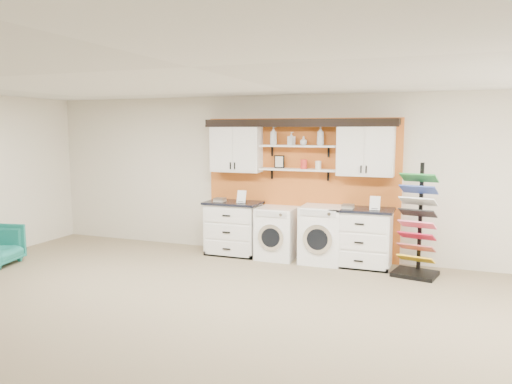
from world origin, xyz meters
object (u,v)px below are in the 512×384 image
at_px(base_cabinet_right, 362,237).
at_px(washer, 277,233).
at_px(sample_rack, 417,241).
at_px(base_cabinet_left, 234,228).
at_px(dryer, 322,234).

bearing_deg(base_cabinet_right, washer, -179.87).
distance_m(base_cabinet_right, washer, 1.44).
bearing_deg(washer, sample_rack, -5.80).
height_order(base_cabinet_left, dryer, dryer).
relative_size(base_cabinet_left, washer, 1.09).
relative_size(base_cabinet_left, base_cabinet_right, 0.99).
distance_m(dryer, sample_rack, 1.53).
bearing_deg(washer, base_cabinet_left, 179.76).
height_order(dryer, sample_rack, sample_rack).
relative_size(base_cabinet_right, dryer, 1.02).
distance_m(washer, sample_rack, 2.31).
xyz_separation_m(washer, dryer, (0.79, 0.00, 0.03)).
distance_m(base_cabinet_left, sample_rack, 3.12).
distance_m(base_cabinet_left, dryer, 1.61).
height_order(washer, sample_rack, sample_rack).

